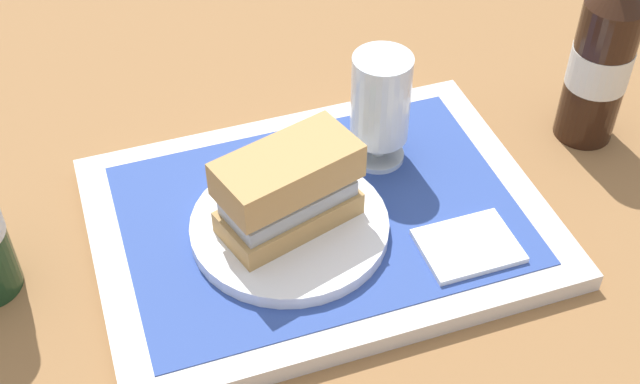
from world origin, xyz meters
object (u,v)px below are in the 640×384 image
object	(u,v)px
beer_glass	(381,103)
plate	(290,227)
sandwich	(291,187)
beer_bottle	(603,55)

from	to	relation	value
beer_glass	plate	bearing A→B (deg)	-148.25
sandwich	beer_glass	xyz separation A→B (m)	(0.12, 0.07, 0.01)
sandwich	beer_bottle	world-z (taller)	beer_bottle
plate	beer_bottle	bearing A→B (deg)	9.44
beer_glass	beer_bottle	xyz separation A→B (m)	(0.24, -0.01, 0.01)
plate	beer_glass	distance (m)	0.16
sandwich	plate	bearing A→B (deg)	180.00
beer_bottle	plate	bearing A→B (deg)	-170.56
plate	beer_glass	xyz separation A→B (m)	(0.12, 0.07, 0.06)
sandwich	beer_bottle	xyz separation A→B (m)	(0.36, 0.06, 0.03)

